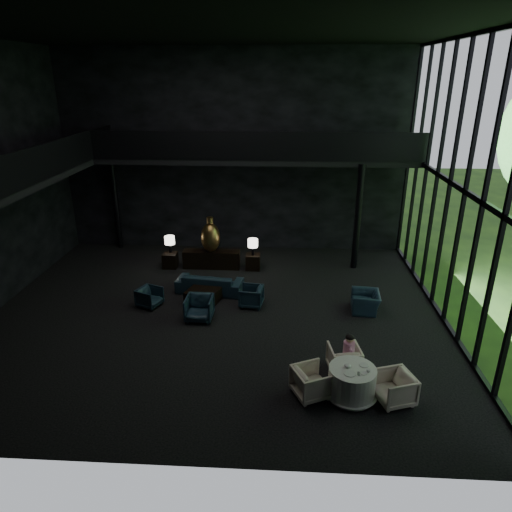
# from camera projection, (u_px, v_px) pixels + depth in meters

# --- Properties ---
(floor) EXTENTS (14.00, 12.00, 0.02)m
(floor) POSITION_uv_depth(u_px,v_px,m) (217.00, 314.00, 14.27)
(floor) COLOR black
(floor) RESTS_ON ground
(ceiling) EXTENTS (14.00, 12.00, 0.02)m
(ceiling) POSITION_uv_depth(u_px,v_px,m) (207.00, 30.00, 11.32)
(ceiling) COLOR black
(ceiling) RESTS_ON ground
(wall_back) EXTENTS (14.00, 0.04, 8.00)m
(wall_back) POSITION_uv_depth(u_px,v_px,m) (234.00, 154.00, 18.36)
(wall_back) COLOR black
(wall_back) RESTS_ON ground
(wall_front) EXTENTS (14.00, 0.04, 8.00)m
(wall_front) POSITION_uv_depth(u_px,v_px,m) (157.00, 275.00, 7.23)
(wall_front) COLOR black
(wall_front) RESTS_ON ground
(curtain_wall) EXTENTS (0.20, 12.00, 8.00)m
(curtain_wall) POSITION_uv_depth(u_px,v_px,m) (465.00, 191.00, 12.42)
(curtain_wall) COLOR black
(curtain_wall) RESTS_ON ground
(mezzanine_left) EXTENTS (2.00, 12.00, 0.25)m
(mezzanine_left) POSITION_uv_depth(u_px,v_px,m) (6.00, 185.00, 13.12)
(mezzanine_left) COLOR black
(mezzanine_left) RESTS_ON wall_left
(mezzanine_back) EXTENTS (12.00, 2.00, 0.25)m
(mezzanine_back) POSITION_uv_depth(u_px,v_px,m) (258.00, 158.00, 17.38)
(mezzanine_back) COLOR black
(mezzanine_back) RESTS_ON wall_back
(railing_left) EXTENTS (0.06, 12.00, 1.00)m
(railing_left) POSITION_uv_depth(u_px,v_px,m) (36.00, 165.00, 12.84)
(railing_left) COLOR black
(railing_left) RESTS_ON mezzanine_left
(railing_back) EXTENTS (12.00, 0.06, 1.00)m
(railing_back) POSITION_uv_depth(u_px,v_px,m) (256.00, 146.00, 16.23)
(railing_back) COLOR black
(railing_back) RESTS_ON mezzanine_back
(column_nw) EXTENTS (0.24, 0.24, 4.00)m
(column_nw) POSITION_uv_depth(u_px,v_px,m) (116.00, 202.00, 19.09)
(column_nw) COLOR black
(column_nw) RESTS_ON floor
(column_ne) EXTENTS (0.24, 0.24, 4.00)m
(column_ne) POSITION_uv_depth(u_px,v_px,m) (358.00, 218.00, 16.99)
(column_ne) COLOR black
(column_ne) RESTS_ON floor
(console) EXTENTS (2.18, 0.50, 0.69)m
(console) POSITION_uv_depth(u_px,v_px,m) (212.00, 259.00, 17.57)
(console) COLOR black
(console) RESTS_ON floor
(bronze_urn) EXTENTS (0.72, 0.72, 1.35)m
(bronze_urn) POSITION_uv_depth(u_px,v_px,m) (211.00, 237.00, 17.16)
(bronze_urn) COLOR #A4702D
(bronze_urn) RESTS_ON console
(side_table_left) EXTENTS (0.53, 0.53, 0.58)m
(side_table_left) POSITION_uv_depth(u_px,v_px,m) (170.00, 260.00, 17.62)
(side_table_left) COLOR black
(side_table_left) RESTS_ON floor
(table_lamp_left) EXTENTS (0.39, 0.39, 0.65)m
(table_lamp_left) POSITION_uv_depth(u_px,v_px,m) (170.00, 241.00, 17.43)
(table_lamp_left) COLOR black
(table_lamp_left) RESTS_ON side_table_left
(side_table_right) EXTENTS (0.54, 0.54, 0.59)m
(side_table_right) POSITION_uv_depth(u_px,v_px,m) (253.00, 262.00, 17.46)
(side_table_right) COLOR black
(side_table_right) RESTS_ON floor
(table_lamp_right) EXTENTS (0.38, 0.38, 0.64)m
(table_lamp_right) POSITION_uv_depth(u_px,v_px,m) (253.00, 244.00, 17.14)
(table_lamp_right) COLOR black
(table_lamp_right) RESTS_ON side_table_right
(sofa) EXTENTS (2.48, 1.03, 0.94)m
(sofa) POSITION_uv_depth(u_px,v_px,m) (210.00, 279.00, 15.55)
(sofa) COLOR #162431
(sofa) RESTS_ON floor
(lounge_armchair_west) EXTENTS (0.75, 0.77, 0.61)m
(lounge_armchair_west) POSITION_uv_depth(u_px,v_px,m) (150.00, 297.00, 14.64)
(lounge_armchair_west) COLOR #142538
(lounge_armchair_west) RESTS_ON floor
(lounge_armchair_east) EXTENTS (0.71, 0.75, 0.69)m
(lounge_armchair_east) POSITION_uv_depth(u_px,v_px,m) (251.00, 296.00, 14.64)
(lounge_armchair_east) COLOR #122633
(lounge_armchair_east) RESTS_ON floor
(lounge_armchair_south) EXTENTS (0.88, 0.83, 0.88)m
(lounge_armchair_south) POSITION_uv_depth(u_px,v_px,m) (199.00, 306.00, 13.78)
(lounge_armchair_south) COLOR #15232E
(lounge_armchair_south) RESTS_ON floor
(window_armchair) EXTENTS (0.63, 0.90, 0.75)m
(window_armchair) POSITION_uv_depth(u_px,v_px,m) (366.00, 300.00, 14.31)
(window_armchair) COLOR #18313F
(window_armchair) RESTS_ON floor
(coffee_table) EXTENTS (1.23, 1.23, 0.43)m
(coffee_table) POSITION_uv_depth(u_px,v_px,m) (204.00, 295.00, 14.97)
(coffee_table) COLOR black
(coffee_table) RESTS_ON floor
(dining_table) EXTENTS (1.23, 1.23, 0.75)m
(dining_table) POSITION_uv_depth(u_px,v_px,m) (351.00, 384.00, 10.50)
(dining_table) COLOR white
(dining_table) RESTS_ON floor
(dining_chair_north) EXTENTS (0.84, 0.80, 0.77)m
(dining_chair_north) POSITION_uv_depth(u_px,v_px,m) (344.00, 358.00, 11.38)
(dining_chair_north) COLOR silver
(dining_chair_north) RESTS_ON floor
(dining_chair_east) EXTENTS (0.96, 1.00, 0.83)m
(dining_chair_east) POSITION_uv_depth(u_px,v_px,m) (394.00, 386.00, 10.28)
(dining_chair_east) COLOR silver
(dining_chair_east) RESTS_ON floor
(dining_chair_west) EXTENTS (1.01, 1.04, 0.82)m
(dining_chair_west) POSITION_uv_depth(u_px,v_px,m) (312.00, 380.00, 10.48)
(dining_chair_west) COLOR silver
(dining_chair_west) RESTS_ON floor
(child) EXTENTS (0.28, 0.28, 0.61)m
(child) POSITION_uv_depth(u_px,v_px,m) (349.00, 346.00, 11.22)
(child) COLOR pink
(child) RESTS_ON dining_chair_north
(plate_a) EXTENTS (0.28, 0.28, 0.02)m
(plate_a) POSITION_uv_depth(u_px,v_px,m) (350.00, 373.00, 10.16)
(plate_a) COLOR white
(plate_a) RESTS_ON dining_table
(plate_b) EXTENTS (0.27, 0.27, 0.01)m
(plate_b) POSITION_uv_depth(u_px,v_px,m) (364.00, 365.00, 10.46)
(plate_b) COLOR white
(plate_b) RESTS_ON dining_table
(saucer) EXTENTS (0.19, 0.19, 0.01)m
(saucer) POSITION_uv_depth(u_px,v_px,m) (364.00, 373.00, 10.18)
(saucer) COLOR white
(saucer) RESTS_ON dining_table
(coffee_cup) EXTENTS (0.08, 0.08, 0.06)m
(coffee_cup) POSITION_uv_depth(u_px,v_px,m) (368.00, 370.00, 10.21)
(coffee_cup) COLOR white
(coffee_cup) RESTS_ON saucer
(cereal_bowl) EXTENTS (0.16, 0.16, 0.08)m
(cereal_bowl) POSITION_uv_depth(u_px,v_px,m) (348.00, 366.00, 10.38)
(cereal_bowl) COLOR white
(cereal_bowl) RESTS_ON dining_table
(cream_pot) EXTENTS (0.07, 0.07, 0.07)m
(cream_pot) POSITION_uv_depth(u_px,v_px,m) (359.00, 374.00, 10.11)
(cream_pot) COLOR #99999E
(cream_pot) RESTS_ON dining_table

